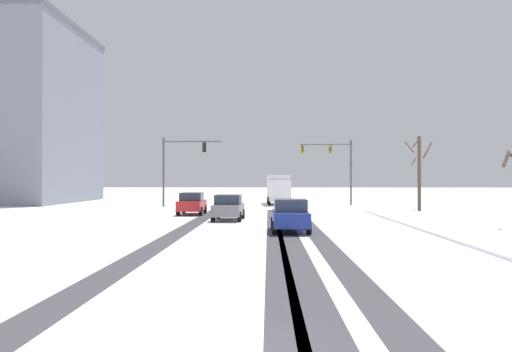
% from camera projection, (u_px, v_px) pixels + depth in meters
% --- Properties ---
extents(wheel_track_left_lane, '(1.00, 38.47, 0.01)m').
position_uv_depth(wheel_track_left_lane, '(178.00, 233.00, 25.06)').
color(wheel_track_left_lane, '#424247').
rests_on(wheel_track_left_lane, ground).
extents(wheel_track_right_lane, '(0.86, 38.47, 0.01)m').
position_uv_depth(wheel_track_right_lane, '(316.00, 234.00, 24.90)').
color(wheel_track_right_lane, '#424247').
rests_on(wheel_track_right_lane, ground).
extents(wheel_track_center, '(0.94, 38.47, 0.01)m').
position_uv_depth(wheel_track_center, '(288.00, 234.00, 24.93)').
color(wheel_track_center, '#424247').
rests_on(wheel_track_center, ground).
extents(wheel_track_oncoming, '(0.75, 38.47, 0.01)m').
position_uv_depth(wheel_track_oncoming, '(275.00, 234.00, 24.95)').
color(wheel_track_oncoming, '#424247').
rests_on(wheel_track_oncoming, ground).
extents(sidewalk_kerb_right, '(4.00, 38.47, 0.12)m').
position_uv_depth(sidewalk_kerb_right, '(488.00, 237.00, 22.98)').
color(sidewalk_kerb_right, white).
rests_on(sidewalk_kerb_right, ground).
extents(traffic_signal_far_right, '(5.18, 0.61, 6.50)m').
position_uv_depth(traffic_signal_far_right, '(333.00, 159.00, 52.42)').
color(traffic_signal_far_right, '#47474C').
rests_on(traffic_signal_far_right, ground).
extents(traffic_signal_far_left, '(5.59, 0.42, 6.50)m').
position_uv_depth(traffic_signal_far_left, '(179.00, 160.00, 48.59)').
color(traffic_signal_far_left, '#47474C').
rests_on(traffic_signal_far_left, ground).
extents(car_red_lead, '(1.84, 4.10, 1.62)m').
position_uv_depth(car_red_lead, '(192.00, 203.00, 38.29)').
color(car_red_lead, red).
rests_on(car_red_lead, ground).
extents(car_grey_second, '(1.94, 4.15, 1.62)m').
position_uv_depth(car_grey_second, '(228.00, 207.00, 33.01)').
color(car_grey_second, slate).
rests_on(car_grey_second, ground).
extents(car_blue_third, '(1.89, 4.13, 1.62)m').
position_uv_depth(car_blue_third, '(290.00, 215.00, 25.77)').
color(car_blue_third, '#233899').
rests_on(car_blue_third, ground).
extents(box_truck_delivery, '(2.44, 7.45, 3.02)m').
position_uv_depth(box_truck_delivery, '(279.00, 188.00, 53.65)').
color(box_truck_delivery, silver).
rests_on(box_truck_delivery, ground).
extents(bare_tree_sidewalk_far, '(1.93, 1.88, 6.07)m').
position_uv_depth(bare_tree_sidewalk_far, '(419.00, 171.00, 42.17)').
color(bare_tree_sidewalk_far, brown).
rests_on(bare_tree_sidewalk_far, ground).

